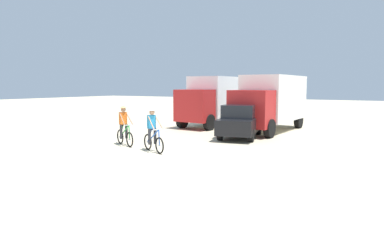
{
  "coord_description": "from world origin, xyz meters",
  "views": [
    {
      "loc": [
        7.46,
        -9.79,
        2.72
      ],
      "look_at": [
        -0.58,
        3.77,
        1.1
      ],
      "focal_mm": 31.01,
      "sensor_mm": 36.0,
      "label": 1
    }
  ],
  "objects_px": {
    "box_truck_white_box": "(271,100)",
    "sedan_parked": "(241,121)",
    "cyclist_orange_shirt": "(124,127)",
    "cyclist_cowboy_hat": "(153,131)",
    "box_truck_avon_van": "(217,98)"
  },
  "relations": [
    {
      "from": "box_truck_white_box",
      "to": "sedan_parked",
      "type": "distance_m",
      "value": 3.59
    },
    {
      "from": "cyclist_orange_shirt",
      "to": "cyclist_cowboy_hat",
      "type": "distance_m",
      "value": 2.11
    },
    {
      "from": "box_truck_avon_van",
      "to": "cyclist_cowboy_hat",
      "type": "bearing_deg",
      "value": -79.19
    },
    {
      "from": "box_truck_avon_van",
      "to": "box_truck_white_box",
      "type": "bearing_deg",
      "value": -13.87
    },
    {
      "from": "box_truck_avon_van",
      "to": "cyclist_cowboy_hat",
      "type": "relative_size",
      "value": 3.79
    },
    {
      "from": "box_truck_avon_van",
      "to": "cyclist_orange_shirt",
      "type": "xyz_separation_m",
      "value": [
        -0.17,
        -9.29,
        -1.03
      ]
    },
    {
      "from": "box_truck_avon_van",
      "to": "sedan_parked",
      "type": "xyz_separation_m",
      "value": [
        3.56,
        -4.42,
        -0.99
      ]
    },
    {
      "from": "box_truck_white_box",
      "to": "sedan_parked",
      "type": "xyz_separation_m",
      "value": [
        -0.56,
        -3.4,
        -0.99
      ]
    },
    {
      "from": "box_truck_white_box",
      "to": "sedan_parked",
      "type": "bearing_deg",
      "value": -99.31
    },
    {
      "from": "sedan_parked",
      "to": "cyclist_orange_shirt",
      "type": "distance_m",
      "value": 6.14
    },
    {
      "from": "box_truck_white_box",
      "to": "sedan_parked",
      "type": "relative_size",
      "value": 1.54
    },
    {
      "from": "sedan_parked",
      "to": "cyclist_orange_shirt",
      "type": "xyz_separation_m",
      "value": [
        -3.73,
        -4.87,
        -0.04
      ]
    },
    {
      "from": "box_truck_white_box",
      "to": "sedan_parked",
      "type": "height_order",
      "value": "box_truck_white_box"
    },
    {
      "from": "sedan_parked",
      "to": "cyclist_cowboy_hat",
      "type": "bearing_deg",
      "value": -107.35
    },
    {
      "from": "cyclist_orange_shirt",
      "to": "cyclist_cowboy_hat",
      "type": "relative_size",
      "value": 1.0
    }
  ]
}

